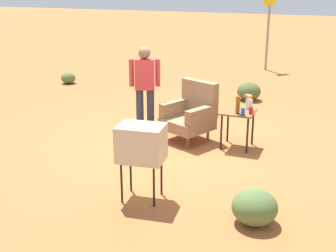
# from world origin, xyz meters

# --- Properties ---
(ground_plane) EXTENTS (60.00, 60.00, 0.00)m
(ground_plane) POSITION_xyz_m (0.00, 0.00, 0.00)
(ground_plane) COLOR #AD6033
(armchair) EXTENTS (1.01, 1.02, 1.06)m
(armchair) POSITION_xyz_m (0.33, 0.13, 0.50)
(armchair) COLOR brown
(armchair) RESTS_ON ground
(side_table) EXTENTS (0.56, 0.56, 0.65)m
(side_table) POSITION_xyz_m (1.20, 0.05, 0.56)
(side_table) COLOR black
(side_table) RESTS_ON ground
(tv_on_stand) EXTENTS (0.65, 0.51, 1.03)m
(tv_on_stand) POSITION_xyz_m (0.47, -2.32, 0.78)
(tv_on_stand) COLOR black
(tv_on_stand) RESTS_ON ground
(person_standing) EXTENTS (0.53, 0.34, 1.64)m
(person_standing) POSITION_xyz_m (-0.58, 0.14, 0.94)
(person_standing) COLOR #2D3347
(person_standing) RESTS_ON ground
(road_sign) EXTENTS (0.33, 0.33, 2.44)m
(road_sign) POSITION_xyz_m (0.46, 7.23, 1.38)
(road_sign) COLOR gray
(road_sign) RESTS_ON ground
(bottle_short_clear) EXTENTS (0.06, 0.06, 0.20)m
(bottle_short_clear) POSITION_xyz_m (1.40, 0.12, 0.75)
(bottle_short_clear) COLOR silver
(bottle_short_clear) RESTS_ON side_table
(bottle_tall_amber) EXTENTS (0.07, 0.07, 0.30)m
(bottle_tall_amber) POSITION_xyz_m (1.22, -0.11, 0.80)
(bottle_tall_amber) COLOR brown
(bottle_tall_amber) RESTS_ON side_table
(soda_can_red) EXTENTS (0.07, 0.07, 0.12)m
(soda_can_red) POSITION_xyz_m (1.44, -0.04, 0.71)
(soda_can_red) COLOR red
(soda_can_red) RESTS_ON side_table
(soda_can_blue) EXTENTS (0.07, 0.07, 0.12)m
(soda_can_blue) POSITION_xyz_m (1.33, -0.17, 0.71)
(soda_can_blue) COLOR blue
(soda_can_blue) RESTS_ON side_table
(flower_vase) EXTENTS (0.14, 0.10, 0.27)m
(flower_vase) POSITION_xyz_m (1.33, 0.23, 0.80)
(flower_vase) COLOR silver
(flower_vase) RESTS_ON side_table
(shrub_mid) EXTENTS (0.56, 0.56, 0.44)m
(shrub_mid) POSITION_xyz_m (0.74, 3.28, 0.22)
(shrub_mid) COLOR #475B33
(shrub_mid) RESTS_ON ground
(shrub_far) EXTENTS (0.40, 0.40, 0.31)m
(shrub_far) POSITION_xyz_m (-4.32, 3.24, 0.16)
(shrub_far) COLOR #516B38
(shrub_far) RESTS_ON ground
(shrub_lone) EXTENTS (0.55, 0.55, 0.43)m
(shrub_lone) POSITION_xyz_m (2.00, -2.43, 0.21)
(shrub_lone) COLOR #516B38
(shrub_lone) RESTS_ON ground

